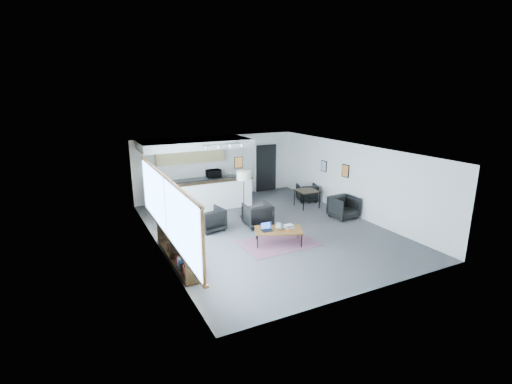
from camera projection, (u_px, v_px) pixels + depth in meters
name	position (u px, v px, depth m)	size (l,w,h in m)	color
room	(268.00, 191.00, 11.82)	(7.02, 9.02, 2.62)	#49494C
window	(166.00, 209.00, 9.50)	(0.10, 5.95, 1.66)	#8CBFFF
console	(176.00, 250.00, 9.74)	(0.35, 3.00, 0.80)	black
kitchenette	(196.00, 171.00, 14.48)	(4.20, 1.96, 2.60)	white
doorway	(266.00, 167.00, 16.69)	(1.10, 0.12, 2.15)	black
track_light	(224.00, 145.00, 13.14)	(1.60, 0.07, 0.15)	silver
wall_art_lower	(345.00, 171.00, 13.61)	(0.03, 0.38, 0.48)	black
wall_art_upper	(324.00, 166.00, 14.74)	(0.03, 0.34, 0.44)	black
kilim_rug	(278.00, 243.00, 11.00)	(2.21, 1.52, 0.01)	#6A3B52
coffee_table	(279.00, 230.00, 10.89)	(1.56, 1.24, 0.45)	brown
laptop	(266.00, 228.00, 10.79)	(0.33, 0.28, 0.23)	black
ceramic_pot	(279.00, 226.00, 10.81)	(0.23, 0.23, 0.23)	gray
book_stack	(289.00, 226.00, 11.02)	(0.30, 0.24, 0.09)	silver
coaster	(287.00, 231.00, 10.74)	(0.11, 0.11, 0.01)	#E5590C
armchair_left	(210.00, 218.00, 11.95)	(0.80, 0.75, 0.83)	black
armchair_right	(258.00, 214.00, 12.30)	(0.84, 0.79, 0.87)	black
floor_lamp	(244.00, 177.00, 12.99)	(0.49, 0.49, 1.69)	black
dining_table	(307.00, 192.00, 14.36)	(0.83, 0.83, 0.67)	black
dining_chair_near	(343.00, 208.00, 13.16)	(0.72, 0.67, 0.74)	black
dining_chair_far	(307.00, 193.00, 15.21)	(0.65, 0.61, 0.67)	black
microwave	(213.00, 173.00, 15.32)	(0.58, 0.32, 0.39)	black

